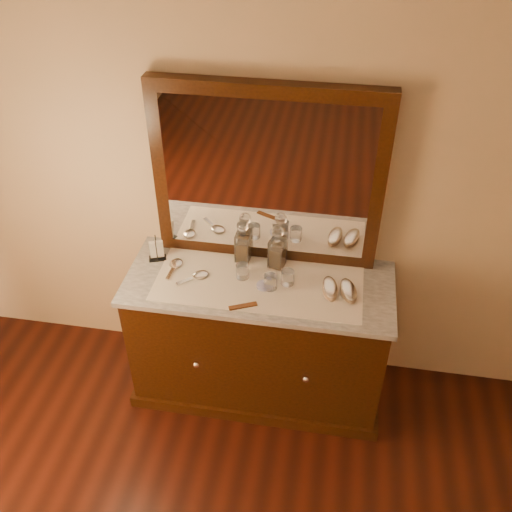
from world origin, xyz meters
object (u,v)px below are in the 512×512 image
object	(u,v)px
pin_dish	(264,285)
decanter_right	(277,251)
decanter_left	(243,245)
brush_near	(330,289)
brush_far	(348,291)
dresser_cabinet	(259,339)
napkin_rack	(157,251)
hand_mirror_inner	(198,276)
mirror_frame	(267,177)
hand_mirror_outer	(175,265)
comb	(243,306)

from	to	relation	value
pin_dish	decanter_right	xyz separation A→B (m)	(0.04, 0.19, 0.10)
decanter_left	brush_near	distance (m)	0.54
decanter_left	brush_far	distance (m)	0.63
dresser_cabinet	napkin_rack	world-z (taller)	napkin_rack
dresser_cabinet	hand_mirror_inner	size ratio (longest dim) A/B	8.07
mirror_frame	brush_far	distance (m)	0.72
dresser_cabinet	hand_mirror_outer	xyz separation A→B (m)	(-0.48, 0.05, 0.45)
napkin_rack	hand_mirror_outer	size ratio (longest dim) A/B	0.75
pin_dish	brush_far	world-z (taller)	brush_far
mirror_frame	brush_near	size ratio (longest dim) A/B	6.45
comb	decanter_right	xyz separation A→B (m)	(0.12, 0.36, 0.10)
hand_mirror_outer	napkin_rack	bearing A→B (deg)	155.08
decanter_left	mirror_frame	bearing A→B (deg)	32.29
pin_dish	brush_far	xyz separation A→B (m)	(0.44, 0.01, 0.02)
mirror_frame	hand_mirror_inner	xyz separation A→B (m)	(-0.33, -0.27, -0.49)
decanter_right	brush_far	size ratio (longest dim) A/B	1.39
mirror_frame	decanter_left	world-z (taller)	mirror_frame
hand_mirror_inner	brush_near	bearing A→B (deg)	-0.28
brush_near	hand_mirror_outer	world-z (taller)	brush_near
comb	napkin_rack	world-z (taller)	napkin_rack
mirror_frame	decanter_left	xyz separation A→B (m)	(-0.12, -0.08, -0.40)
brush_far	hand_mirror_outer	size ratio (longest dim) A/B	1.01
decanter_right	brush_near	xyz separation A→B (m)	(0.30, -0.17, -0.08)
napkin_rack	decanter_left	xyz separation A→B (m)	(0.48, 0.07, 0.05)
pin_dish	comb	world-z (taller)	pin_dish
pin_dish	mirror_frame	bearing A→B (deg)	96.62
comb	decanter_left	bearing A→B (deg)	75.95
dresser_cabinet	pin_dish	xyz separation A→B (m)	(0.03, -0.04, 0.45)
decanter_right	hand_mirror_inner	xyz separation A→B (m)	(-0.41, -0.17, -0.09)
pin_dish	decanter_left	bearing A→B (deg)	125.81
dresser_cabinet	brush_near	distance (m)	0.60
pin_dish	hand_mirror_outer	bearing A→B (deg)	170.38
comb	brush_far	bearing A→B (deg)	-5.33
dresser_cabinet	brush_near	world-z (taller)	brush_near
pin_dish	brush_far	distance (m)	0.44
comb	decanter_right	size ratio (longest dim) A/B	0.55
mirror_frame	brush_far	xyz separation A→B (m)	(0.47, -0.27, -0.47)
napkin_rack	hand_mirror_outer	bearing A→B (deg)	-24.92
napkin_rack	decanter_left	bearing A→B (deg)	8.30
napkin_rack	decanter_left	distance (m)	0.48
dresser_cabinet	decanter_left	xyz separation A→B (m)	(-0.12, 0.17, 0.54)
brush_far	hand_mirror_inner	distance (m)	0.80
decanter_right	brush_near	bearing A→B (deg)	-29.72
dresser_cabinet	decanter_right	bearing A→B (deg)	62.74
decanter_right	hand_mirror_outer	xyz separation A→B (m)	(-0.55, -0.10, -0.09)
mirror_frame	pin_dish	distance (m)	0.57
napkin_rack	brush_far	xyz separation A→B (m)	(1.07, -0.13, -0.03)
pin_dish	hand_mirror_outer	xyz separation A→B (m)	(-0.51, 0.09, 0.00)
decanter_left	decanter_right	distance (m)	0.20
dresser_cabinet	decanter_right	size ratio (longest dim) A/B	5.26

